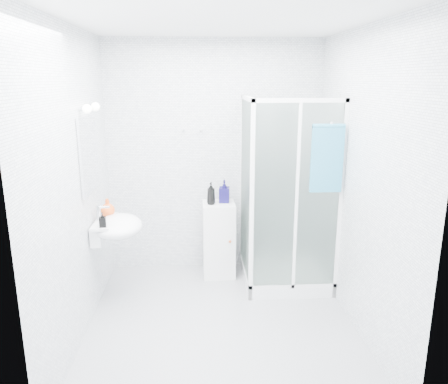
{
  "coord_description": "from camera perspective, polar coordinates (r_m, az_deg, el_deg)",
  "views": [
    {
      "loc": [
        -0.19,
        -3.57,
        2.16
      ],
      "look_at": [
        0.05,
        0.35,
        1.15
      ],
      "focal_mm": 35.0,
      "sensor_mm": 36.0,
      "label": 1
    }
  ],
  "objects": [
    {
      "name": "room",
      "position": [
        3.67,
        -0.45,
        0.89
      ],
      "size": [
        2.4,
        2.6,
        2.6
      ],
      "color": "white",
      "rests_on": "ground"
    },
    {
      "name": "shower_enclosure",
      "position": [
        4.74,
        7.24,
        -6.87
      ],
      "size": [
        0.9,
        0.95,
        2.0
      ],
      "color": "white",
      "rests_on": "ground"
    },
    {
      "name": "wall_basin",
      "position": [
        4.32,
        -13.98,
        -4.42
      ],
      "size": [
        0.46,
        0.56,
        0.35
      ],
      "color": "white",
      "rests_on": "ground"
    },
    {
      "name": "mirror",
      "position": [
        4.19,
        -17.25,
        4.73
      ],
      "size": [
        0.02,
        0.6,
        0.7
      ],
      "primitive_type": "cube",
      "color": "white",
      "rests_on": "room"
    },
    {
      "name": "vanity_lights",
      "position": [
        4.13,
        -17.01,
        10.49
      ],
      "size": [
        0.1,
        0.4,
        0.08
      ],
      "color": "silver",
      "rests_on": "room"
    },
    {
      "name": "wall_hooks",
      "position": [
        4.85,
        -4.22,
        8.01
      ],
      "size": [
        0.23,
        0.06,
        0.03
      ],
      "color": "silver",
      "rests_on": "room"
    },
    {
      "name": "storage_cabinet",
      "position": [
        4.92,
        -0.68,
        -6.22
      ],
      "size": [
        0.36,
        0.38,
        0.85
      ],
      "rotation": [
        0.0,
        0.0,
        0.02
      ],
      "color": "white",
      "rests_on": "ground"
    },
    {
      "name": "hand_towel",
      "position": [
        4.17,
        13.32,
        4.49
      ],
      "size": [
        0.3,
        0.04,
        0.64
      ],
      "color": "teal",
      "rests_on": "shower_enclosure"
    },
    {
      "name": "shampoo_bottle_a",
      "position": [
        4.72,
        -1.7,
        -0.18
      ],
      "size": [
        0.11,
        0.12,
        0.24
      ],
      "primitive_type": "imported",
      "rotation": [
        0.0,
        0.0,
        -0.27
      ],
      "color": "black",
      "rests_on": "storage_cabinet"
    },
    {
      "name": "shampoo_bottle_b",
      "position": [
        4.79,
        0.03,
        0.1
      ],
      "size": [
        0.12,
        0.13,
        0.25
      ],
      "primitive_type": "imported",
      "rotation": [
        0.0,
        0.0,
        -0.12
      ],
      "color": "#0F0B43",
      "rests_on": "storage_cabinet"
    },
    {
      "name": "soap_dispenser_orange",
      "position": [
        4.42,
        -14.96,
        -1.96
      ],
      "size": [
        0.16,
        0.16,
        0.18
      ],
      "primitive_type": "imported",
      "rotation": [
        0.0,
        0.0,
        -0.18
      ],
      "color": "#E8561B",
      "rests_on": "wall_basin"
    },
    {
      "name": "soap_dispenser_black",
      "position": [
        4.11,
        -15.59,
        -3.52
      ],
      "size": [
        0.07,
        0.07,
        0.13
      ],
      "primitive_type": "imported",
      "rotation": [
        0.0,
        0.0,
        0.17
      ],
      "color": "black",
      "rests_on": "wall_basin"
    }
  ]
}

